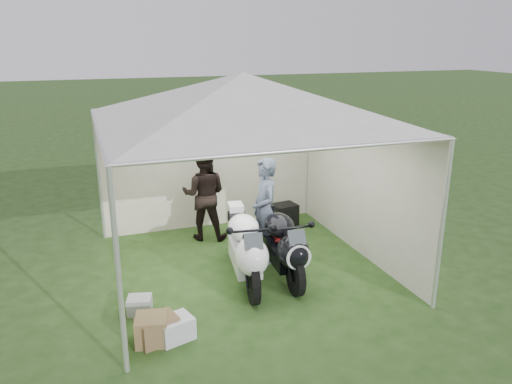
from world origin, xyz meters
The scene contains 12 objects.
ground centered at (0.00, 0.00, 0.00)m, with size 80.00×80.00×0.00m, color #244216.
canopy_tent centered at (0.00, 0.03, 2.58)m, with size 5.66×5.66×3.00m.
motorcycle_white centered at (-0.14, -0.46, 0.57)m, with size 0.65×2.06×1.02m.
motorcycle_black centered at (0.44, -0.47, 0.54)m, with size 0.51×1.98×0.97m.
paddock_stand centered at (0.49, 0.43, 0.13)m, with size 0.36×0.22×0.27m, color #1A17C1.
person_dark_jacket centered at (-0.28, 1.40, 0.82)m, with size 0.80×0.62×1.64m, color black.
person_blue_jacket centered at (0.39, 0.15, 0.85)m, with size 0.62×0.41×1.70m, color slate.
equipment_box centered at (1.27, 1.44, 0.23)m, with size 0.45×0.36×0.45m, color black.
crate_0 centered at (-1.39, -1.57, 0.14)m, with size 0.41×0.32×0.27m, color silver.
crate_1 centered at (-1.66, -1.54, 0.17)m, with size 0.37×0.37×0.33m, color olive.
crate_2 centered at (-1.72, -0.83, 0.11)m, with size 0.31×0.26×0.23m, color #B2B5BB.
crate_3 centered at (-1.59, -1.54, 0.15)m, with size 0.46×0.33×0.30m, color brown.
Camera 1 is at (-2.21, -6.80, 3.46)m, focal length 35.00 mm.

